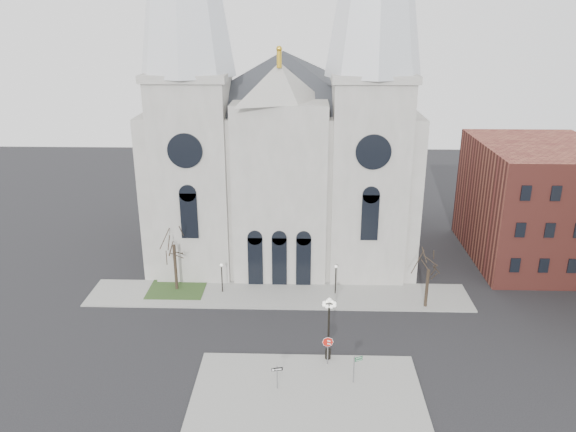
{
  "coord_description": "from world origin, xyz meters",
  "views": [
    {
      "loc": [
        2.58,
        -41.79,
        28.01
      ],
      "look_at": [
        1.1,
        8.0,
        10.05
      ],
      "focal_mm": 35.0,
      "sensor_mm": 36.0,
      "label": 1
    }
  ],
  "objects_px": {
    "globe_lamp": "(329,321)",
    "stop_sign": "(328,345)",
    "one_way_sign": "(277,373)",
    "street_name_sign": "(355,367)"
  },
  "relations": [
    {
      "from": "stop_sign",
      "to": "globe_lamp",
      "type": "bearing_deg",
      "value": 105.45
    },
    {
      "from": "one_way_sign",
      "to": "street_name_sign",
      "type": "xyz_separation_m",
      "value": [
        6.15,
        0.97,
        0.02
      ]
    },
    {
      "from": "stop_sign",
      "to": "globe_lamp",
      "type": "height_order",
      "value": "globe_lamp"
    },
    {
      "from": "globe_lamp",
      "to": "stop_sign",
      "type": "bearing_deg",
      "value": -94.66
    },
    {
      "from": "stop_sign",
      "to": "one_way_sign",
      "type": "distance_m",
      "value": 5.35
    },
    {
      "from": "stop_sign",
      "to": "one_way_sign",
      "type": "bearing_deg",
      "value": -120.01
    },
    {
      "from": "street_name_sign",
      "to": "stop_sign",
      "type": "bearing_deg",
      "value": 107.12
    },
    {
      "from": "globe_lamp",
      "to": "street_name_sign",
      "type": "distance_m",
      "value": 4.43
    },
    {
      "from": "globe_lamp",
      "to": "street_name_sign",
      "type": "height_order",
      "value": "globe_lamp"
    },
    {
      "from": "stop_sign",
      "to": "street_name_sign",
      "type": "height_order",
      "value": "stop_sign"
    }
  ]
}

